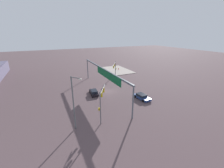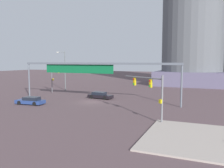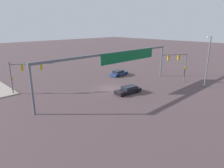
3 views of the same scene
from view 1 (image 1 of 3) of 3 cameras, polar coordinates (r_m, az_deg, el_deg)
name	(u,v)px [view 1 (image 1 of 3)]	position (r m, az deg, el deg)	size (l,w,h in m)	color
ground_plane	(107,91)	(40.70, -1.77, -2.84)	(233.21, 233.21, 0.00)	#574346
sidewalk_corner	(116,70)	(63.72, 1.73, 5.39)	(15.36, 9.92, 0.15)	#A99C91
traffic_signal_near_corner	(115,67)	(53.20, 1.06, 6.67)	(5.69, 4.20, 5.33)	slate
traffic_signal_opposite_side	(102,99)	(26.44, -4.01, -5.64)	(4.75, 3.25, 6.09)	#5C5D61
streetlamp_curved_arm	(74,101)	(24.10, -14.32, -6.19)	(1.65, 1.47, 9.12)	#596162
overhead_sign_gantry	(104,73)	(37.56, -2.99, 4.42)	(29.12, 0.43, 6.62)	slate
sedan_car_approaching	(142,97)	(36.68, 11.40, -4.81)	(4.71, 2.26, 1.21)	navy
sedan_car_waiting_far	(94,92)	(38.88, -6.97, -3.15)	(4.77, 2.30, 1.21)	black
fire_hydrant_on_curb	(119,69)	(64.17, 2.57, 5.85)	(0.33, 0.22, 0.71)	red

